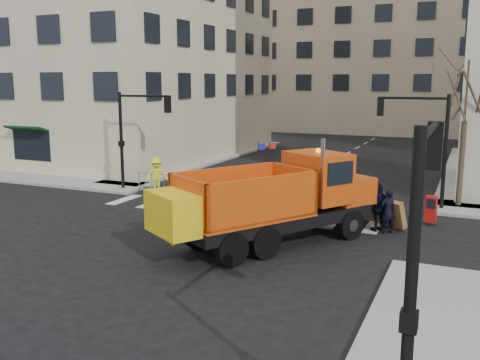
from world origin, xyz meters
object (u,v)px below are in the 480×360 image
at_px(cop_a, 388,211).
at_px(worker, 157,175).
at_px(cop_b, 363,196).
at_px(cop_c, 379,208).
at_px(newspaper_box, 431,209).
at_px(plow_truck, 272,199).

distance_m(cop_a, worker, 12.49).
distance_m(cop_b, cop_c, 2.39).
distance_m(cop_c, newspaper_box, 2.61).
xyz_separation_m(worker, newspaper_box, (13.75, -0.43, -0.40)).
xyz_separation_m(cop_a, worker, (-12.26, 2.39, 0.20)).
height_order(plow_truck, cop_b, plow_truck).
height_order(plow_truck, cop_c, plow_truck).
relative_size(cop_a, newspaper_box, 1.63).
distance_m(plow_truck, cop_a, 5.04).
distance_m(plow_truck, newspaper_box, 7.47).
bearing_deg(plow_truck, newspaper_box, -12.31).
xyz_separation_m(plow_truck, worker, (-8.58, 5.72, -0.67)).
bearing_deg(worker, cop_b, -40.22).
height_order(cop_b, worker, worker).
bearing_deg(cop_c, plow_truck, -2.36).
xyz_separation_m(cop_a, cop_b, (-1.42, 2.30, 0.03)).
height_order(plow_truck, worker, plow_truck).
distance_m(worker, newspaper_box, 13.76).
bearing_deg(worker, cop_c, -50.43).
xyz_separation_m(cop_b, newspaper_box, (2.91, -0.35, -0.23)).
relative_size(cop_a, cop_c, 0.92).
bearing_deg(cop_b, worker, 9.01).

